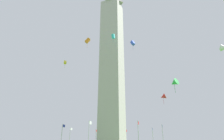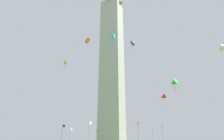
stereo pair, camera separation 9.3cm
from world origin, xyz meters
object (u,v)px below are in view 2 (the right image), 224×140
(kite_white_delta, at_px, (224,48))
(kite_red_delta, at_px, (163,97))
(flagpole_s, at_px, (89,137))
(kite_orange_box, at_px, (87,41))
(kite_green_delta, at_px, (174,83))
(kite_cyan_box, at_px, (113,36))
(flagpole_n, at_px, (126,140))
(obelisk_monument, at_px, (112,58))
(flagpole_w, at_px, (163,138))
(flagpole_e, at_px, (70,139))
(kite_blue_box, at_px, (133,43))
(flagpole_se, at_px, (61,138))
(flagpole_ne, at_px, (96,140))
(kite_yellow_box, at_px, (65,62))
(flagpole_sw, at_px, (139,137))
(flagpole_nw, at_px, (153,139))

(kite_white_delta, distance_m, kite_red_delta, 24.95)
(flagpole_s, relative_size, kite_orange_box, 2.49)
(kite_green_delta, bearing_deg, kite_cyan_box, 39.21)
(kite_green_delta, bearing_deg, flagpole_n, 25.03)
(obelisk_monument, relative_size, kite_white_delta, 32.21)
(flagpole_n, height_order, flagpole_w, same)
(flagpole_e, height_order, kite_blue_box, kite_blue_box)
(flagpole_se, xyz_separation_m, kite_orange_box, (-2.15, -6.95, 25.39))
(flagpole_w, bearing_deg, flagpole_ne, 67.50)
(flagpole_e, distance_m, flagpole_w, 27.58)
(flagpole_n, xyz_separation_m, kite_yellow_box, (-26.10, 9.25, 19.57))
(flagpole_e, bearing_deg, kite_green_delta, -128.74)
(flagpole_s, xyz_separation_m, kite_white_delta, (-10.94, -25.45, 10.51))
(obelisk_monument, relative_size, kite_green_delta, 30.78)
(flagpole_sw, relative_size, kite_orange_box, 2.49)
(flagpole_n, relative_size, kite_yellow_box, 3.29)
(flagpole_sw, distance_m, kite_blue_box, 23.44)
(flagpole_n, distance_m, flagpole_se, 25.48)
(flagpole_se, bearing_deg, kite_blue_box, -88.81)
(flagpole_n, relative_size, kite_cyan_box, 2.68)
(kite_cyan_box, bearing_deg, flagpole_s, 156.13)
(kite_yellow_box, bearing_deg, obelisk_monument, -37.07)
(flagpole_ne, bearing_deg, kite_orange_box, -162.22)
(flagpole_e, height_order, flagpole_se, same)
(flagpole_se, bearing_deg, kite_green_delta, -119.78)
(flagpole_w, bearing_deg, kite_white_delta, -154.76)
(obelisk_monument, height_order, kite_cyan_box, obelisk_monument)
(flagpole_se, xyz_separation_m, kite_cyan_box, (2.82, -12.79, 28.49))
(flagpole_se, bearing_deg, obelisk_monument, -45.19)
(flagpole_sw, height_order, kite_orange_box, kite_orange_box)
(kite_blue_box, bearing_deg, flagpole_se, 91.19)
(flagpole_se, xyz_separation_m, kite_yellow_box, (-2.55, -0.50, 19.57))
(flagpole_e, relative_size, kite_orange_box, 2.49)
(flagpole_ne, distance_m, flagpole_e, 10.56)
(flagpole_nw, distance_m, kite_orange_box, 35.66)
(flagpole_se, relative_size, kite_white_delta, 4.19)
(kite_white_delta, bearing_deg, kite_orange_box, 65.57)
(flagpole_n, relative_size, kite_green_delta, 4.00)
(flagpole_nw, bearing_deg, kite_green_delta, -166.15)
(flagpole_n, distance_m, flagpole_sw, 25.48)
(flagpole_ne, distance_m, kite_yellow_box, 29.49)
(flagpole_e, distance_m, kite_white_delta, 47.56)
(flagpole_nw, distance_m, kite_yellow_box, 35.08)
(flagpole_n, relative_size, flagpole_s, 1.00)
(kite_green_delta, distance_m, kite_cyan_box, 33.26)
(flagpole_w, distance_m, kite_blue_box, 25.60)
(flagpole_nw, height_order, kite_white_delta, kite_white_delta)
(flagpole_ne, bearing_deg, kite_yellow_box, -178.69)
(obelisk_monument, bearing_deg, kite_green_delta, -144.37)
(flagpole_e, relative_size, flagpole_nw, 1.00)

